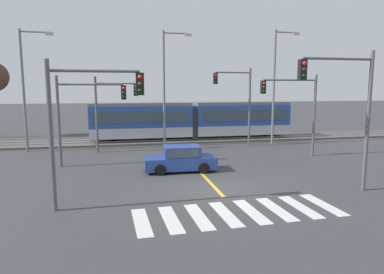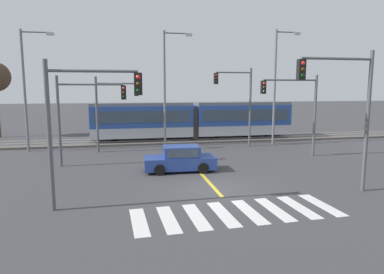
% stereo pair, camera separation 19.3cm
% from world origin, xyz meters
% --- Properties ---
extents(ground_plane, '(200.00, 200.00, 0.00)m').
position_xyz_m(ground_plane, '(0.00, 0.00, 0.00)').
color(ground_plane, '#3D3D3F').
extents(track_bed, '(120.00, 4.00, 0.18)m').
position_xyz_m(track_bed, '(0.00, 15.53, 0.09)').
color(track_bed, '#56514C').
rests_on(track_bed, ground).
extents(rail_near, '(120.00, 0.08, 0.10)m').
position_xyz_m(rail_near, '(0.00, 14.81, 0.23)').
color(rail_near, '#939399').
rests_on(rail_near, track_bed).
extents(rail_far, '(120.00, 0.08, 0.10)m').
position_xyz_m(rail_far, '(0.00, 16.25, 0.23)').
color(rail_far, '#939399').
rests_on(rail_far, track_bed).
extents(light_rail_tram, '(18.50, 2.64, 3.43)m').
position_xyz_m(light_rail_tram, '(2.04, 15.52, 2.05)').
color(light_rail_tram, '#B7BAC1').
rests_on(light_rail_tram, track_bed).
extents(crosswalk_stripe_0, '(0.69, 2.82, 0.01)m').
position_xyz_m(crosswalk_stripe_0, '(-3.85, -3.40, 0.00)').
color(crosswalk_stripe_0, silver).
rests_on(crosswalk_stripe_0, ground).
extents(crosswalk_stripe_1, '(0.69, 2.82, 0.01)m').
position_xyz_m(crosswalk_stripe_1, '(-2.75, -3.35, 0.00)').
color(crosswalk_stripe_1, silver).
rests_on(crosswalk_stripe_1, ground).
extents(crosswalk_stripe_2, '(0.69, 2.82, 0.01)m').
position_xyz_m(crosswalk_stripe_2, '(-1.65, -3.30, 0.00)').
color(crosswalk_stripe_2, silver).
rests_on(crosswalk_stripe_2, ground).
extents(crosswalk_stripe_3, '(0.69, 2.82, 0.01)m').
position_xyz_m(crosswalk_stripe_3, '(-0.55, -3.25, 0.00)').
color(crosswalk_stripe_3, silver).
rests_on(crosswalk_stripe_3, ground).
extents(crosswalk_stripe_4, '(0.69, 2.82, 0.01)m').
position_xyz_m(crosswalk_stripe_4, '(0.55, -3.19, 0.00)').
color(crosswalk_stripe_4, silver).
rests_on(crosswalk_stripe_4, ground).
extents(crosswalk_stripe_5, '(0.69, 2.82, 0.01)m').
position_xyz_m(crosswalk_stripe_5, '(1.65, -3.14, 0.00)').
color(crosswalk_stripe_5, silver).
rests_on(crosswalk_stripe_5, ground).
extents(crosswalk_stripe_6, '(0.69, 2.82, 0.01)m').
position_xyz_m(crosswalk_stripe_6, '(2.75, -3.09, 0.00)').
color(crosswalk_stripe_6, silver).
rests_on(crosswalk_stripe_6, ground).
extents(crosswalk_stripe_7, '(0.69, 2.82, 0.01)m').
position_xyz_m(crosswalk_stripe_7, '(3.85, -3.04, 0.00)').
color(crosswalk_stripe_7, silver).
rests_on(crosswalk_stripe_7, ground).
extents(lane_centre_line, '(0.20, 14.75, 0.01)m').
position_xyz_m(lane_centre_line, '(0.00, 6.15, 0.00)').
color(lane_centre_line, gold).
rests_on(lane_centre_line, ground).
extents(sedan_crossing, '(4.25, 2.01, 1.52)m').
position_xyz_m(sedan_crossing, '(-1.10, 4.04, 0.70)').
color(sedan_crossing, '#284293').
rests_on(sedan_crossing, ground).
extents(traffic_light_far_right, '(3.25, 0.38, 6.56)m').
position_xyz_m(traffic_light_far_right, '(5.12, 11.63, 4.30)').
color(traffic_light_far_right, '#515459').
rests_on(traffic_light_far_right, ground).
extents(traffic_light_mid_left, '(4.25, 0.38, 5.68)m').
position_xyz_m(traffic_light_mid_left, '(-6.79, 6.72, 3.75)').
color(traffic_light_mid_left, '#515459').
rests_on(traffic_light_mid_left, ground).
extents(traffic_light_near_left, '(3.75, 0.38, 6.02)m').
position_xyz_m(traffic_light_near_left, '(-5.94, -1.51, 3.98)').
color(traffic_light_near_left, '#515459').
rests_on(traffic_light_near_left, ground).
extents(traffic_light_near_right, '(3.75, 0.38, 6.62)m').
position_xyz_m(traffic_light_near_right, '(5.73, -1.60, 4.37)').
color(traffic_light_near_right, '#515459').
rests_on(traffic_light_near_right, ground).
extents(traffic_light_far_left, '(3.25, 0.38, 5.77)m').
position_xyz_m(traffic_light_far_left, '(-5.23, 11.26, 3.75)').
color(traffic_light_far_left, '#515459').
rests_on(traffic_light_far_left, ground).
extents(traffic_light_mid_right, '(4.25, 0.38, 5.83)m').
position_xyz_m(traffic_light_mid_right, '(7.70, 6.69, 3.92)').
color(traffic_light_mid_right, '#515459').
rests_on(traffic_light_mid_right, ground).
extents(street_lamp_west, '(2.46, 0.28, 9.27)m').
position_xyz_m(street_lamp_west, '(-11.46, 12.59, 5.26)').
color(street_lamp_west, slate).
rests_on(street_lamp_west, ground).
extents(street_lamp_centre, '(2.43, 0.28, 9.55)m').
position_xyz_m(street_lamp_centre, '(-0.72, 12.89, 5.40)').
color(street_lamp_centre, slate).
rests_on(street_lamp_centre, ground).
extents(street_lamp_east, '(2.26, 0.28, 9.82)m').
position_xyz_m(street_lamp_east, '(8.74, 12.23, 5.51)').
color(street_lamp_east, slate).
rests_on(street_lamp_east, ground).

